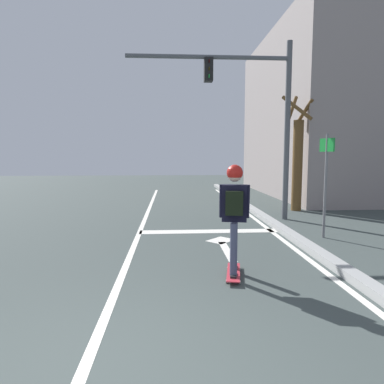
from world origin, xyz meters
TOP-DOWN VIEW (x-y plane):
  - lane_line_center at (-0.16, 6.00)m, footprint 0.12×20.00m
  - lane_line_curbside at (3.11, 6.00)m, footprint 0.12×20.00m
  - stop_bar at (1.55, 5.72)m, footprint 3.42×0.40m
  - lane_arrow_stem at (1.72, 3.96)m, footprint 0.16×1.40m
  - lane_arrow_head at (1.72, 4.81)m, footprint 0.71×0.71m
  - curb_strip at (3.36, 6.00)m, footprint 0.24×24.00m
  - skateboard at (1.59, 2.56)m, footprint 0.37×0.89m
  - skater at (1.59, 2.54)m, footprint 0.46×0.62m
  - traffic_signal_mast at (2.94, 7.22)m, footprint 4.68×0.34m
  - street_sign_post at (4.12, 4.93)m, footprint 0.16×0.43m
  - roadside_tree at (4.92, 8.79)m, footprint 1.11×1.07m

SIDE VIEW (x-z plane):
  - lane_line_center at x=-0.16m, z-range 0.00..0.01m
  - lane_line_curbside at x=3.11m, z-range 0.00..0.01m
  - stop_bar at x=1.55m, z-range 0.00..0.01m
  - lane_arrow_stem at x=1.72m, z-range 0.00..0.01m
  - lane_arrow_head at x=1.72m, z-range 0.00..0.01m
  - skateboard at x=1.59m, z-range 0.03..0.10m
  - curb_strip at x=3.36m, z-range 0.00..0.14m
  - skater at x=1.59m, z-range 0.30..1.97m
  - street_sign_post at x=4.12m, z-range 0.36..2.72m
  - roadside_tree at x=4.92m, z-range -0.21..3.71m
  - traffic_signal_mast at x=2.94m, z-range 0.88..5.98m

